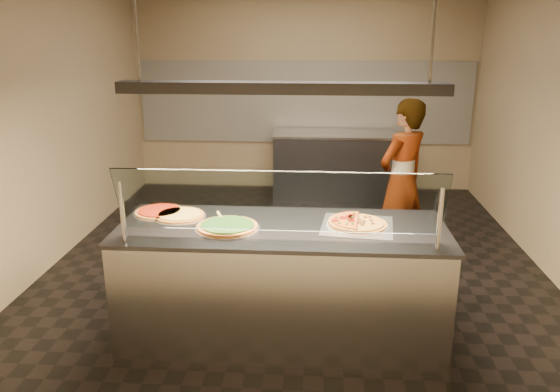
# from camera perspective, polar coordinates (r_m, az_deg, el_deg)

# --- Properties ---
(ground) EXTENTS (5.00, 6.00, 0.02)m
(ground) POSITION_cam_1_polar(r_m,az_deg,el_deg) (5.65, 1.58, -7.50)
(ground) COLOR black
(ground) RESTS_ON ground
(wall_back) EXTENTS (5.00, 0.02, 3.00)m
(wall_back) POSITION_cam_1_polar(r_m,az_deg,el_deg) (8.19, 2.59, 11.17)
(wall_back) COLOR #988562
(wall_back) RESTS_ON ground
(wall_front) EXTENTS (5.00, 0.02, 3.00)m
(wall_front) POSITION_cam_1_polar(r_m,az_deg,el_deg) (2.30, -1.35, -4.40)
(wall_front) COLOR #988562
(wall_front) RESTS_ON ground
(wall_left) EXTENTS (0.02, 6.00, 3.00)m
(wall_left) POSITION_cam_1_polar(r_m,az_deg,el_deg) (5.87, -23.80, 7.40)
(wall_left) COLOR #988562
(wall_left) RESTS_ON ground
(tile_band) EXTENTS (4.90, 0.02, 1.20)m
(tile_band) POSITION_cam_1_polar(r_m,az_deg,el_deg) (8.19, 2.56, 9.76)
(tile_band) COLOR silver
(tile_band) RESTS_ON wall_back
(serving_counter) EXTENTS (2.46, 0.94, 0.93)m
(serving_counter) POSITION_cam_1_polar(r_m,az_deg,el_deg) (4.26, 0.20, -9.06)
(serving_counter) COLOR #B7B7BC
(serving_counter) RESTS_ON ground
(sneeze_guard) EXTENTS (2.22, 0.18, 0.54)m
(sneeze_guard) POSITION_cam_1_polar(r_m,az_deg,el_deg) (3.65, -0.15, -0.70)
(sneeze_guard) COLOR #B7B7BC
(sneeze_guard) RESTS_ON serving_counter
(perforated_tray) EXTENTS (0.58, 0.58, 0.01)m
(perforated_tray) POSITION_cam_1_polar(r_m,az_deg,el_deg) (4.12, 8.06, -3.05)
(perforated_tray) COLOR silver
(perforated_tray) RESTS_ON serving_counter
(half_pizza_pepperoni) EXTENTS (0.26, 0.45, 0.05)m
(half_pizza_pepperoni) POSITION_cam_1_polar(r_m,az_deg,el_deg) (4.10, 6.62, -2.66)
(half_pizza_pepperoni) COLOR #995623
(half_pizza_pepperoni) RESTS_ON perforated_tray
(half_pizza_sausage) EXTENTS (0.26, 0.45, 0.04)m
(half_pizza_sausage) POSITION_cam_1_polar(r_m,az_deg,el_deg) (4.12, 9.49, -2.80)
(half_pizza_sausage) COLOR #995623
(half_pizza_sausage) RESTS_ON perforated_tray
(pizza_spinach) EXTENTS (0.48, 0.48, 0.03)m
(pizza_spinach) POSITION_cam_1_polar(r_m,az_deg,el_deg) (4.05, -5.52, -3.16)
(pizza_spinach) COLOR silver
(pizza_spinach) RESTS_ON serving_counter
(pizza_cheese) EXTENTS (0.41, 0.41, 0.03)m
(pizza_cheese) POSITION_cam_1_polar(r_m,az_deg,el_deg) (4.35, -10.41, -1.96)
(pizza_cheese) COLOR silver
(pizza_cheese) RESTS_ON serving_counter
(pizza_tomato) EXTENTS (0.41, 0.41, 0.03)m
(pizza_tomato) POSITION_cam_1_polar(r_m,az_deg,el_deg) (4.46, -12.47, -1.57)
(pizza_tomato) COLOR silver
(pizza_tomato) RESTS_ON serving_counter
(pizza_spatula) EXTENTS (0.24, 0.21, 0.02)m
(pizza_spatula) POSITION_cam_1_polar(r_m,az_deg,el_deg) (4.22, -5.71, -2.12)
(pizza_spatula) COLOR #B7B7BC
(pizza_spatula) RESTS_ON pizza_spinach
(prep_table) EXTENTS (1.77, 0.74, 0.93)m
(prep_table) POSITION_cam_1_polar(r_m,az_deg,el_deg) (7.92, 5.72, 3.29)
(prep_table) COLOR #37373C
(prep_table) RESTS_ON ground
(worker) EXTENTS (0.73, 0.71, 1.69)m
(worker) POSITION_cam_1_polar(r_m,az_deg,el_deg) (5.77, 12.64, 1.60)
(worker) COLOR #353342
(worker) RESTS_ON ground
(heat_lamp_housing) EXTENTS (2.30, 0.18, 0.08)m
(heat_lamp_housing) POSITION_cam_1_polar(r_m,az_deg,el_deg) (3.84, 0.22, 11.24)
(heat_lamp_housing) COLOR #37373C
(heat_lamp_housing) RESTS_ON ceiling
(lamp_rod_left) EXTENTS (0.02, 0.02, 1.01)m
(lamp_rod_left) POSITION_cam_1_polar(r_m,az_deg,el_deg) (4.02, -14.99, 18.74)
(lamp_rod_left) COLOR #B7B7BC
(lamp_rod_left) RESTS_ON ceiling
(lamp_rod_right) EXTENTS (0.02, 0.02, 1.01)m
(lamp_rod_right) POSITION_cam_1_polar(r_m,az_deg,el_deg) (3.89, 15.95, 18.74)
(lamp_rod_right) COLOR #B7B7BC
(lamp_rod_right) RESTS_ON ceiling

